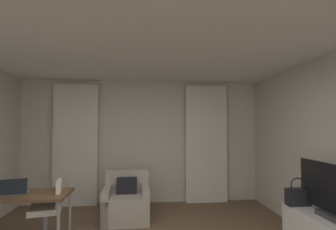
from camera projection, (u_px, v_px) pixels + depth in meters
wall_window at (142, 141)px, 5.65m from camera, size 5.12×0.06×2.60m
ceiling at (141, 30)px, 2.69m from camera, size 5.12×6.12×0.06m
curtain_left_panel at (75, 145)px, 5.40m from camera, size 0.90×0.06×2.50m
curtain_right_panel at (206, 144)px, 5.64m from camera, size 0.90×0.06×2.50m
armchair at (126, 203)px, 4.59m from camera, size 0.81×0.81×0.81m
desk at (13, 198)px, 3.51m from camera, size 1.45×0.62×0.72m
desk_chair at (49, 217)px, 3.58m from camera, size 0.48×0.48×0.88m
laptop at (14, 191)px, 3.48m from camera, size 0.38×0.33×0.22m
tv_flatscreen at (332, 192)px, 3.00m from camera, size 0.20×1.14×0.62m
handbag_primary at (298, 196)px, 3.49m from camera, size 0.30×0.14×0.37m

